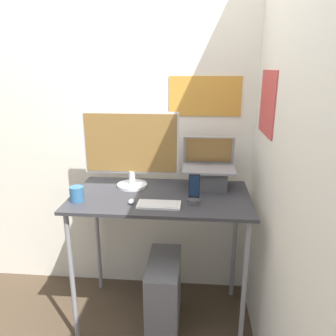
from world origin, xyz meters
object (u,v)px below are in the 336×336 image
(mouse, at_px, (131,201))
(cell_phone, at_px, (194,195))
(monitor, at_px, (131,150))
(keyboard, at_px, (159,205))
(laptop, at_px, (208,174))
(computer_tower, at_px, (164,293))

(mouse, xyz_separation_m, cell_phone, (0.37, 0.04, 0.04))
(monitor, relative_size, keyboard, 2.48)
(laptop, relative_size, mouse, 5.92)
(laptop, relative_size, cell_phone, 1.86)
(mouse, bearing_deg, computer_tower, 22.53)
(monitor, relative_size, cell_phone, 3.40)
(laptop, height_order, mouse, laptop)
(keyboard, bearing_deg, mouse, 173.08)
(keyboard, distance_m, cell_phone, 0.22)
(laptop, xyz_separation_m, keyboard, (-0.29, -0.32, -0.09))
(keyboard, relative_size, mouse, 4.36)
(monitor, xyz_separation_m, computer_tower, (0.23, -0.21, -0.94))
(monitor, xyz_separation_m, cell_phone, (0.42, -0.25, -0.20))
(mouse, distance_m, computer_tower, 0.72)
(mouse, relative_size, cell_phone, 0.31)
(monitor, bearing_deg, mouse, -80.15)
(laptop, height_order, cell_phone, laptop)
(cell_phone, bearing_deg, laptop, 71.21)
(monitor, distance_m, cell_phone, 0.53)
(laptop, distance_m, keyboard, 0.45)
(laptop, relative_size, computer_tower, 0.70)
(monitor, bearing_deg, laptop, 1.75)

